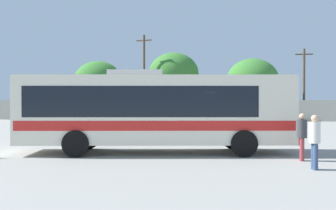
{
  "coord_description": "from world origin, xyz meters",
  "views": [
    {
      "loc": [
        1.14,
        -16.3,
        2.22
      ],
      "look_at": [
        -0.99,
        2.59,
        1.94
      ],
      "focal_mm": 41.98,
      "sensor_mm": 36.0,
      "label": 1
    }
  ],
  "objects": [
    {
      "name": "utility_pole_far",
      "position": [
        10.82,
        26.62,
        3.97
      ],
      "size": [
        1.8,
        0.24,
        7.58
      ],
      "color": "#4C3823",
      "rests_on": "ground_plane"
    },
    {
      "name": "passenger_waiting_on_apron",
      "position": [
        4.35,
        -3.52,
        0.98
      ],
      "size": [
        0.39,
        0.39,
        1.73
      ],
      "color": "#33476B",
      "rests_on": "ground_plane"
    },
    {
      "name": "parked_car_third_white",
      "position": [
        -0.49,
        20.95,
        0.8
      ],
      "size": [
        4.27,
        2.1,
        1.52
      ],
      "color": "silver",
      "rests_on": "ground_plane"
    },
    {
      "name": "perimeter_wall",
      "position": [
        0.0,
        24.49,
        1.07
      ],
      "size": [
        80.0,
        0.3,
        2.14
      ],
      "primitive_type": "cube",
      "color": "#B2AD9E",
      "rests_on": "ground_plane"
    },
    {
      "name": "coach_bus_cream_red",
      "position": [
        -1.31,
        -0.21,
        1.83
      ],
      "size": [
        11.32,
        3.88,
        3.41
      ],
      "color": "silver",
      "rests_on": "ground_plane"
    },
    {
      "name": "parked_car_second_dark_blue",
      "position": [
        -6.84,
        20.65,
        0.81
      ],
      "size": [
        4.56,
        2.08,
        1.55
      ],
      "color": "navy",
      "rests_on": "ground_plane"
    },
    {
      "name": "roadside_tree_left",
      "position": [
        -12.48,
        29.69,
        4.33
      ],
      "size": [
        5.79,
        5.79,
        6.8
      ],
      "color": "brown",
      "rests_on": "ground_plane"
    },
    {
      "name": "ground_plane",
      "position": [
        0.0,
        10.0,
        0.0
      ],
      "size": [
        300.0,
        300.0,
        0.0
      ],
      "primitive_type": "plane",
      "color": "gray"
    },
    {
      "name": "roadside_tree_midright",
      "position": [
        5.46,
        26.67,
        4.22
      ],
      "size": [
        5.57,
        5.57,
        6.6
      ],
      "color": "brown",
      "rests_on": "ground_plane"
    },
    {
      "name": "roadside_tree_midleft",
      "position": [
        -3.25,
        28.58,
        5.14
      ],
      "size": [
        5.71,
        5.71,
        7.58
      ],
      "color": "brown",
      "rests_on": "ground_plane"
    },
    {
      "name": "utility_pole_near",
      "position": [
        -6.29,
        26.2,
        4.82
      ],
      "size": [
        1.77,
        0.59,
        9.27
      ],
      "color": "#4C3823",
      "rests_on": "ground_plane"
    },
    {
      "name": "parked_car_leftmost_red",
      "position": [
        -12.26,
        21.45,
        0.78
      ],
      "size": [
        4.17,
        2.26,
        1.47
      ],
      "color": "red",
      "rests_on": "ground_plane"
    },
    {
      "name": "attendant_by_bus_door",
      "position": [
        4.37,
        -1.72,
        0.97
      ],
      "size": [
        0.43,
        0.43,
        1.71
      ],
      "color": "#99383D",
      "rests_on": "ground_plane"
    }
  ]
}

